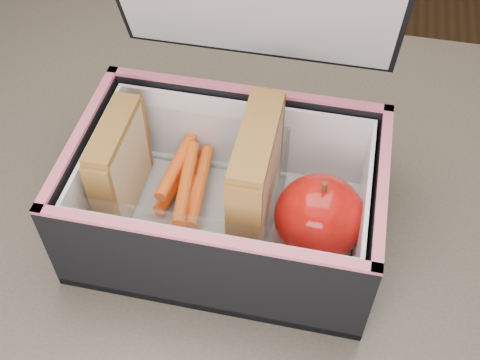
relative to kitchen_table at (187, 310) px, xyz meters
The scene contains 8 objects.
kitchen_table is the anchor object (origin of this frame).
lunch_bag 0.16m from the kitchen_table, 55.39° to the left, with size 0.27×0.24×0.27m.
plastic_tub 0.15m from the kitchen_table, 94.16° to the left, with size 0.17×0.12×0.07m, color white, non-canonical shape.
sandwich_left 0.18m from the kitchen_table, 141.59° to the left, with size 0.02×0.09×0.10m.
sandwich_right 0.18m from the kitchen_table, 41.86° to the left, with size 0.03×0.11×0.12m.
carrot_sticks 0.14m from the kitchen_table, 99.09° to the left, with size 0.05×0.16×0.03m.
paper_napkin 0.16m from the kitchen_table, 20.90° to the left, with size 0.08×0.08×0.01m, color white.
red_apple 0.19m from the kitchen_table, 16.68° to the left, with size 0.10×0.10×0.08m.
Camera 1 is at (0.12, -0.29, 1.22)m, focal length 45.00 mm.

